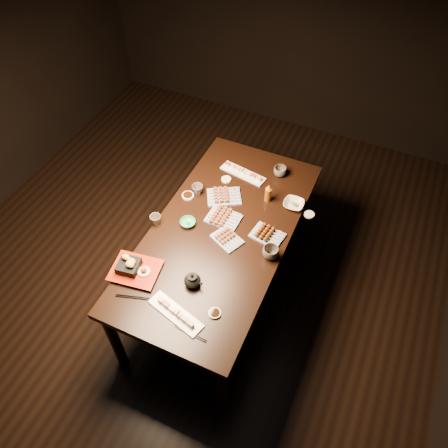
# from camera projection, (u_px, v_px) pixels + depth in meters

# --- Properties ---
(ground) EXTENTS (5.00, 5.00, 0.00)m
(ground) POSITION_uv_depth(u_px,v_px,m) (178.00, 292.00, 3.52)
(ground) COLOR black
(ground) RESTS_ON ground
(dining_table) EXTENTS (1.30, 1.96, 0.75)m
(dining_table) POSITION_uv_depth(u_px,v_px,m) (221.00, 263.00, 3.25)
(dining_table) COLOR black
(dining_table) RESTS_ON ground
(sushi_platter_near) EXTENTS (0.38, 0.20, 0.04)m
(sushi_platter_near) POSITION_uv_depth(u_px,v_px,m) (176.00, 312.00, 2.54)
(sushi_platter_near) COLOR white
(sushi_platter_near) RESTS_ON dining_table
(sushi_platter_far) EXTENTS (0.37, 0.16, 0.04)m
(sushi_platter_far) POSITION_uv_depth(u_px,v_px,m) (243.00, 172.00, 3.31)
(sushi_platter_far) COLOR white
(sushi_platter_far) RESTS_ON dining_table
(yakitori_plate_center) EXTENTS (0.23, 0.17, 0.06)m
(yakitori_plate_center) POSITION_uv_depth(u_px,v_px,m) (223.00, 217.00, 3.01)
(yakitori_plate_center) COLOR #828EB6
(yakitori_plate_center) RESTS_ON dining_table
(yakitori_plate_right) EXTENTS (0.24, 0.21, 0.05)m
(yakitori_plate_right) POSITION_uv_depth(u_px,v_px,m) (227.00, 237.00, 2.90)
(yakitori_plate_right) COLOR #828EB6
(yakitori_plate_right) RESTS_ON dining_table
(yakitori_plate_left) EXTENTS (0.29, 0.27, 0.06)m
(yakitori_plate_left) POSITION_uv_depth(u_px,v_px,m) (224.00, 195.00, 3.14)
(yakitori_plate_left) COLOR #828EB6
(yakitori_plate_left) RESTS_ON dining_table
(tsukune_plate) EXTENTS (0.23, 0.18, 0.05)m
(tsukune_plate) POSITION_uv_depth(u_px,v_px,m) (268.00, 233.00, 2.92)
(tsukune_plate) COLOR #828EB6
(tsukune_plate) RESTS_ON dining_table
(edamame_bowl_green) EXTENTS (0.13, 0.13, 0.03)m
(edamame_bowl_green) POSITION_uv_depth(u_px,v_px,m) (188.00, 223.00, 2.99)
(edamame_bowl_green) COLOR #339E6F
(edamame_bowl_green) RESTS_ON dining_table
(edamame_bowl_cream) EXTENTS (0.15, 0.15, 0.04)m
(edamame_bowl_cream) POSITION_uv_depth(u_px,v_px,m) (294.00, 204.00, 3.10)
(edamame_bowl_cream) COLOR beige
(edamame_bowl_cream) RESTS_ON dining_table
(tempura_tray) EXTENTS (0.33, 0.28, 0.11)m
(tempura_tray) POSITION_uv_depth(u_px,v_px,m) (134.00, 267.00, 2.71)
(tempura_tray) COLOR black
(tempura_tray) RESTS_ON dining_table
(teacup_near_left) EXTENTS (0.10, 0.10, 0.07)m
(teacup_near_left) POSITION_uv_depth(u_px,v_px,m) (156.00, 220.00, 2.98)
(teacup_near_left) COLOR #50473D
(teacup_near_left) RESTS_ON dining_table
(teacup_mid_right) EXTENTS (0.14, 0.14, 0.08)m
(teacup_mid_right) POSITION_uv_depth(u_px,v_px,m) (271.00, 252.00, 2.80)
(teacup_mid_right) COLOR #50473D
(teacup_mid_right) RESTS_ON dining_table
(teacup_far_left) EXTENTS (0.11, 0.11, 0.08)m
(teacup_far_left) POSITION_uv_depth(u_px,v_px,m) (198.00, 190.00, 3.17)
(teacup_far_left) COLOR #50473D
(teacup_far_left) RESTS_ON dining_table
(teacup_far_right) EXTENTS (0.12, 0.12, 0.08)m
(teacup_far_right) POSITION_uv_depth(u_px,v_px,m) (280.00, 171.00, 3.29)
(teacup_far_right) COLOR #50473D
(teacup_far_right) RESTS_ON dining_table
(teapot) EXTENTS (0.13, 0.13, 0.10)m
(teapot) POSITION_uv_depth(u_px,v_px,m) (192.00, 280.00, 2.65)
(teapot) COLOR black
(teapot) RESTS_ON dining_table
(condiment_bottle) EXTENTS (0.05, 0.05, 0.15)m
(condiment_bottle) POSITION_uv_depth(u_px,v_px,m) (268.00, 193.00, 3.09)
(condiment_bottle) COLOR brown
(condiment_bottle) RESTS_ON dining_table
(sauce_dish_west) EXTENTS (0.09, 0.09, 0.02)m
(sauce_dish_west) POSITION_uv_depth(u_px,v_px,m) (188.00, 196.00, 3.17)
(sauce_dish_west) COLOR white
(sauce_dish_west) RESTS_ON dining_table
(sauce_dish_east) EXTENTS (0.09, 0.09, 0.01)m
(sauce_dish_east) POSITION_uv_depth(u_px,v_px,m) (309.00, 215.00, 3.05)
(sauce_dish_east) COLOR white
(sauce_dish_east) RESTS_ON dining_table
(sauce_dish_se) EXTENTS (0.10, 0.10, 0.01)m
(sauce_dish_se) POSITION_uv_depth(u_px,v_px,m) (215.00, 313.00, 2.55)
(sauce_dish_se) COLOR white
(sauce_dish_se) RESTS_ON dining_table
(sauce_dish_nw) EXTENTS (0.08, 0.08, 0.01)m
(sauce_dish_nw) POSITION_uv_depth(u_px,v_px,m) (226.00, 179.00, 3.28)
(sauce_dish_nw) COLOR white
(sauce_dish_nw) RESTS_ON dining_table
(chopsticks_near) EXTENTS (0.21, 0.08, 0.01)m
(chopsticks_near) POSITION_uv_depth(u_px,v_px,m) (133.00, 297.00, 2.63)
(chopsticks_near) COLOR black
(chopsticks_near) RESTS_ON dining_table
(chopsticks_se) EXTENTS (0.21, 0.03, 0.01)m
(chopsticks_se) POSITION_uv_depth(u_px,v_px,m) (191.00, 334.00, 2.47)
(chopsticks_se) COLOR black
(chopsticks_se) RESTS_ON dining_table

